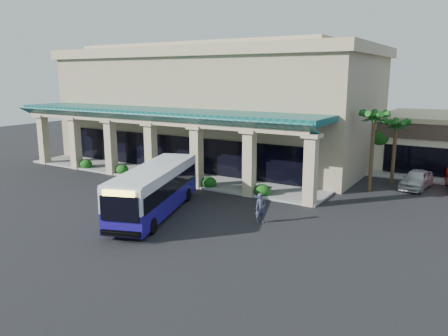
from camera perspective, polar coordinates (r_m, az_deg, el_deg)
The scene contains 10 objects.
ground at distance 27.73m, azimuth -4.60°, elevation -5.66°, with size 110.00×110.00×0.00m, color black.
main_building at distance 44.26m, azimuth -0.91°, elevation 8.45°, with size 30.80×14.80×11.35m, color tan, non-canonical shape.
arcade at distance 37.15m, azimuth -8.52°, elevation 3.26°, with size 30.00×6.20×5.70m, color #0B4443, non-canonical shape.
palm_0 at distance 33.49m, azimuth 18.79°, elevation 2.60°, with size 2.40×2.40×6.60m, color #124613, non-canonical shape.
palm_1 at distance 36.27m, azimuth 21.36°, elevation 2.44°, with size 2.40×2.40×5.80m, color #124613, non-canonical shape.
palm_2 at distance 47.50m, azimuth -22.37°, elevation 4.67°, with size 2.40×2.40×6.20m, color #124613, non-canonical shape.
broadleaf_tree at distance 41.56m, azimuth 19.85°, elevation 2.98°, with size 2.60×2.60×4.81m, color #134810, non-canonical shape.
transit_bus at distance 27.16m, azimuth -8.94°, elevation -2.94°, with size 2.43×10.46×2.92m, color #1F148D, non-canonical shape.
pedestrian at distance 25.36m, azimuth 4.81°, elevation -5.27°, with size 0.64×0.42×1.77m, color #383951.
car_silver at distance 36.01m, azimuth 23.84°, elevation -1.36°, with size 1.71×4.24×1.45m, color silver.
Camera 1 is at (15.63, -21.32, 8.36)m, focal length 35.00 mm.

